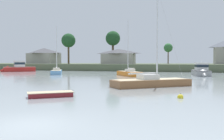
{
  "coord_description": "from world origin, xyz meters",
  "views": [
    {
      "loc": [
        7.24,
        -10.04,
        2.98
      ],
      "look_at": [
        -7.64,
        37.25,
        1.3
      ],
      "focal_mm": 39.92,
      "sensor_mm": 36.0,
      "label": 1
    }
  ],
  "objects_px": {
    "sailboat_wood": "(151,84)",
    "dinghy_maroon": "(51,95)",
    "cruiser_grey": "(201,73)",
    "sailboat_orange": "(129,75)",
    "cruiser_red": "(16,69)",
    "sailboat_skyblue": "(57,73)",
    "mooring_buoy_yellow": "(180,97)"
  },
  "relations": [
    {
      "from": "sailboat_wood",
      "to": "dinghy_maroon",
      "type": "xyz_separation_m",
      "value": [
        -6.8,
        -11.25,
        -0.11
      ]
    },
    {
      "from": "cruiser_grey",
      "to": "sailboat_orange",
      "type": "bearing_deg",
      "value": -160.4
    },
    {
      "from": "dinghy_maroon",
      "to": "cruiser_red",
      "type": "distance_m",
      "value": 58.34
    },
    {
      "from": "sailboat_wood",
      "to": "sailboat_orange",
      "type": "bearing_deg",
      "value": 110.35
    },
    {
      "from": "sailboat_orange",
      "to": "sailboat_skyblue",
      "type": "bearing_deg",
      "value": 172.66
    },
    {
      "from": "cruiser_grey",
      "to": "sailboat_wood",
      "type": "height_order",
      "value": "sailboat_wood"
    },
    {
      "from": "cruiser_grey",
      "to": "sailboat_wood",
      "type": "xyz_separation_m",
      "value": [
        -6.68,
        -25.77,
        -0.4
      ]
    },
    {
      "from": "cruiser_red",
      "to": "mooring_buoy_yellow",
      "type": "xyz_separation_m",
      "value": [
        48.88,
        -41.36,
        -0.61
      ]
    },
    {
      "from": "dinghy_maroon",
      "to": "mooring_buoy_yellow",
      "type": "distance_m",
      "value": 10.78
    },
    {
      "from": "cruiser_red",
      "to": "sailboat_orange",
      "type": "bearing_deg",
      "value": -17.71
    },
    {
      "from": "sailboat_skyblue",
      "to": "mooring_buoy_yellow",
      "type": "distance_m",
      "value": 43.48
    },
    {
      "from": "dinghy_maroon",
      "to": "sailboat_wood",
      "type": "bearing_deg",
      "value": 58.84
    },
    {
      "from": "sailboat_orange",
      "to": "sailboat_skyblue",
      "type": "relative_size",
      "value": 1.01
    },
    {
      "from": "sailboat_wood",
      "to": "cruiser_red",
      "type": "height_order",
      "value": "sailboat_wood"
    },
    {
      "from": "cruiser_grey",
      "to": "dinghy_maroon",
      "type": "xyz_separation_m",
      "value": [
        -13.48,
        -37.02,
        -0.51
      ]
    },
    {
      "from": "sailboat_orange",
      "to": "cruiser_grey",
      "type": "relative_size",
      "value": 1.18
    },
    {
      "from": "sailboat_wood",
      "to": "sailboat_skyblue",
      "type": "bearing_deg",
      "value": 138.52
    },
    {
      "from": "sailboat_wood",
      "to": "cruiser_red",
      "type": "relative_size",
      "value": 1.3
    },
    {
      "from": "sailboat_skyblue",
      "to": "cruiser_grey",
      "type": "bearing_deg",
      "value": 4.78
    },
    {
      "from": "sailboat_wood",
      "to": "sailboat_skyblue",
      "type": "relative_size",
      "value": 1.01
    },
    {
      "from": "sailboat_orange",
      "to": "mooring_buoy_yellow",
      "type": "relative_size",
      "value": 22.83
    },
    {
      "from": "sailboat_wood",
      "to": "mooring_buoy_yellow",
      "type": "distance_m",
      "value": 9.45
    },
    {
      "from": "dinghy_maroon",
      "to": "cruiser_red",
      "type": "bearing_deg",
      "value": 131.17
    },
    {
      "from": "sailboat_orange",
      "to": "sailboat_wood",
      "type": "relative_size",
      "value": 1.0
    },
    {
      "from": "sailboat_skyblue",
      "to": "cruiser_red",
      "type": "bearing_deg",
      "value": 153.33
    },
    {
      "from": "cruiser_red",
      "to": "mooring_buoy_yellow",
      "type": "height_order",
      "value": "cruiser_red"
    },
    {
      "from": "mooring_buoy_yellow",
      "to": "dinghy_maroon",
      "type": "bearing_deg",
      "value": -166.31
    },
    {
      "from": "cruiser_grey",
      "to": "sailboat_skyblue",
      "type": "xyz_separation_m",
      "value": [
        -32.73,
        -2.74,
        -0.39
      ]
    },
    {
      "from": "sailboat_orange",
      "to": "cruiser_red",
      "type": "height_order",
      "value": "sailboat_orange"
    },
    {
      "from": "cruiser_grey",
      "to": "sailboat_skyblue",
      "type": "relative_size",
      "value": 0.85
    },
    {
      "from": "cruiser_grey",
      "to": "mooring_buoy_yellow",
      "type": "bearing_deg",
      "value": -94.98
    },
    {
      "from": "cruiser_grey",
      "to": "sailboat_skyblue",
      "type": "bearing_deg",
      "value": -175.22
    }
  ]
}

